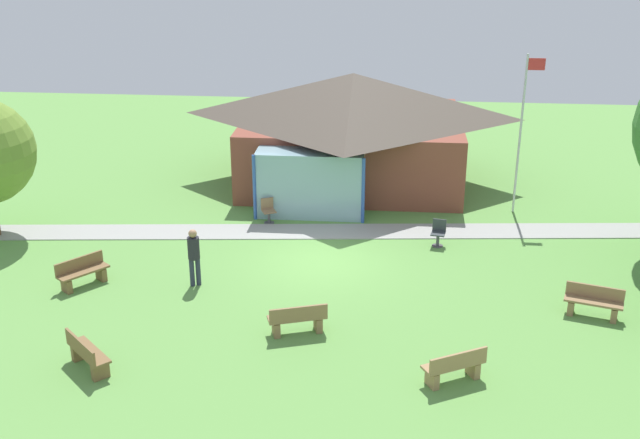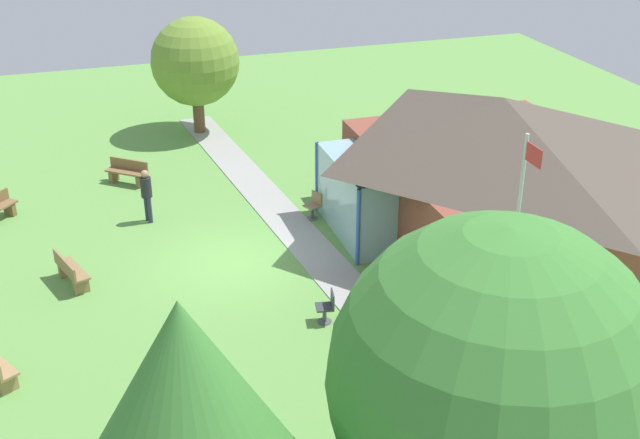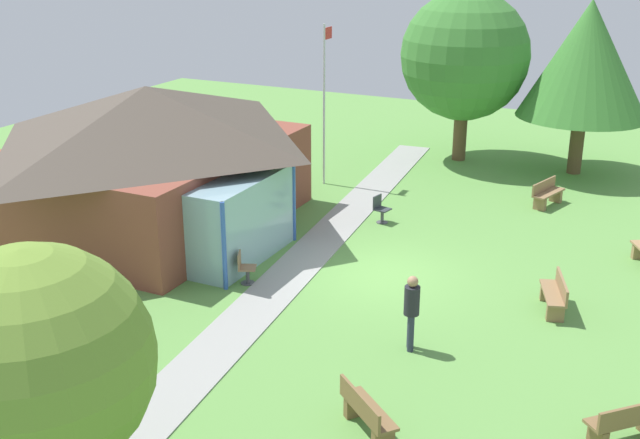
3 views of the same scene
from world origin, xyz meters
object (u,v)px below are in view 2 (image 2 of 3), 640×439
object	(u,v)px
pavilion	(492,165)
tree_west_hedge	(195,62)
visitor_strolling_lawn	(146,192)
patio_chair_porch_left	(314,206)
flagpole	(515,245)
patio_chair_lawn_spare	(327,308)
tree_east_hedge	(494,380)
bench_front_center	(71,272)
bench_mid_left	(127,173)

from	to	relation	value
pavilion	tree_west_hedge	size ratio (longest dim) A/B	2.02
visitor_strolling_lawn	pavilion	bearing A→B (deg)	44.64
patio_chair_porch_left	tree_west_hedge	world-z (taller)	tree_west_hedge
flagpole	visitor_strolling_lawn	bearing A→B (deg)	-145.52
patio_chair_porch_left	tree_west_hedge	bearing A→B (deg)	-12.25
patio_chair_lawn_spare	tree_east_hedge	bearing A→B (deg)	-170.04
patio_chair_porch_left	flagpole	bearing A→B (deg)	167.21
bench_front_center	patio_chair_porch_left	size ratio (longest dim) A/B	1.82
bench_mid_left	tree_east_hedge	size ratio (longest dim) A/B	0.22
visitor_strolling_lawn	tree_east_hedge	distance (m)	15.83
flagpole	tree_west_hedge	distance (m)	17.98
bench_front_center	bench_mid_left	bearing A→B (deg)	143.04
flagpole	tree_east_hedge	xyz separation A→B (m)	(5.17, -3.46, 0.97)
bench_front_center	tree_west_hedge	world-z (taller)	tree_west_hedge
patio_chair_lawn_spare	pavilion	bearing A→B (deg)	-51.73
bench_front_center	patio_chair_porch_left	world-z (taller)	patio_chair_porch_left
tree_west_hedge	tree_east_hedge	distance (m)	22.77
bench_mid_left	patio_chair_porch_left	bearing A→B (deg)	178.88
pavilion	patio_chair_porch_left	size ratio (longest dim) A/B	10.88
tree_east_hedge	flagpole	bearing A→B (deg)	146.21
pavilion	bench_mid_left	bearing A→B (deg)	-125.59
patio_chair_porch_left	tree_east_hedge	distance (m)	14.37
patio_chair_lawn_spare	tree_east_hedge	world-z (taller)	tree_east_hedge
bench_front_center	patio_chair_lawn_spare	size ratio (longest dim) A/B	1.82
pavilion	tree_east_hedge	bearing A→B (deg)	-29.29
tree_west_hedge	flagpole	bearing A→B (deg)	12.44
pavilion	tree_west_hedge	xyz separation A→B (m)	(-11.51, -6.71, 0.65)
visitor_strolling_lawn	tree_west_hedge	xyz separation A→B (m)	(-7.57, 2.99, 1.87)
bench_mid_left	bench_front_center	distance (m)	6.85
bench_front_center	patio_chair_lawn_spare	world-z (taller)	patio_chair_lawn_spare
pavilion	flagpole	world-z (taller)	flagpole
pavilion	bench_front_center	bearing A→B (deg)	-93.14
visitor_strolling_lawn	tree_east_hedge	xyz separation A→B (m)	(15.16, 3.40, 3.06)
patio_chair_lawn_spare	tree_east_hedge	size ratio (longest dim) A/B	0.13
bench_mid_left	tree_west_hedge	xyz separation A→B (m)	(-4.35, 3.30, 2.49)
pavilion	flagpole	xyz separation A→B (m)	(6.05, -2.83, 0.88)
bench_mid_left	tree_east_hedge	xyz separation A→B (m)	(18.38, 3.71, 3.68)
tree_east_hedge	visitor_strolling_lawn	bearing A→B (deg)	-167.36
pavilion	tree_west_hedge	distance (m)	13.34
flagpole	tree_west_hedge	xyz separation A→B (m)	(-17.56, -3.87, -0.23)
pavilion	bench_mid_left	xyz separation A→B (m)	(-7.16, -10.00, -1.84)
pavilion	patio_chair_porch_left	bearing A→B (deg)	-118.77
bench_front_center	pavilion	bearing A→B (deg)	68.40
bench_mid_left	flagpole	bearing A→B (deg)	158.16
tree_west_hedge	tree_east_hedge	xyz separation A→B (m)	(22.73, 0.41, 1.20)
patio_chair_porch_left	patio_chair_lawn_spare	bearing A→B (deg)	140.79
pavilion	visitor_strolling_lawn	size ratio (longest dim) A/B	5.38
flagpole	patio_chair_porch_left	xyz separation A→B (m)	(-8.63, -1.86, -2.70)
bench_front_center	tree_west_hedge	xyz separation A→B (m)	(-10.84, 5.47, 2.49)
bench_mid_left	tree_east_hedge	bearing A→B (deg)	141.09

